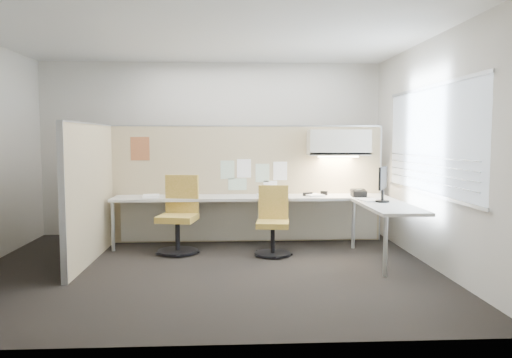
{
  "coord_description": "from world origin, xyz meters",
  "views": [
    {
      "loc": [
        0.27,
        -5.95,
        1.58
      ],
      "look_at": [
        0.64,
        0.8,
        1.02
      ],
      "focal_mm": 35.0,
      "sensor_mm": 36.0,
      "label": 1
    }
  ],
  "objects": [
    {
      "name": "paper_stack_0",
      "position": [
        -0.85,
        1.26,
        0.74
      ],
      "size": [
        0.27,
        0.33,
        0.03
      ],
      "primitive_type": "cube",
      "rotation": [
        0.0,
        0.0,
        0.13
      ],
      "color": "white",
      "rests_on": "desk"
    },
    {
      "name": "desk",
      "position": [
        0.93,
        1.13,
        0.6
      ],
      "size": [
        4.0,
        2.07,
        0.73
      ],
      "color": "beige",
      "rests_on": "floor"
    },
    {
      "name": "pinned_papers",
      "position": [
        0.63,
        1.57,
        1.03
      ],
      "size": [
        1.01,
        0.0,
        0.47
      ],
      "color": "#8CBF8C",
      "rests_on": "partition_back"
    },
    {
      "name": "task_light_strip",
      "position": [
        1.9,
        1.39,
        1.3
      ],
      "size": [
        0.6,
        0.06,
        0.02
      ],
      "primitive_type": "cube",
      "color": "#FFEABF",
      "rests_on": "overhead_bin"
    },
    {
      "name": "partition_back",
      "position": [
        0.55,
        1.6,
        0.88
      ],
      "size": [
        4.1,
        0.06,
        1.75
      ],
      "primitive_type": "cube",
      "color": "tan",
      "rests_on": "floor"
    },
    {
      "name": "coat_hook",
      "position": [
        -1.58,
        -0.12,
        1.43
      ],
      "size": [
        0.18,
        0.41,
        1.26
      ],
      "color": "silver",
      "rests_on": "partition_left"
    },
    {
      "name": "window_pane",
      "position": [
        2.73,
        0.0,
        1.55
      ],
      "size": [
        0.01,
        2.8,
        1.3
      ],
      "primitive_type": "cube",
      "color": "#939EAA",
      "rests_on": "wall_right"
    },
    {
      "name": "stapler",
      "position": [
        1.43,
        1.28,
        0.76
      ],
      "size": [
        0.15,
        0.09,
        0.05
      ],
      "primitive_type": "cube",
      "rotation": [
        0.0,
        0.0,
        0.35
      ],
      "color": "black",
      "rests_on": "desk"
    },
    {
      "name": "wall_right",
      "position": [
        2.75,
        0.0,
        1.4
      ],
      "size": [
        0.02,
        4.5,
        2.8
      ],
      "primitive_type": "cube",
      "color": "beige",
      "rests_on": "ground"
    },
    {
      "name": "paper_stack_3",
      "position": [
        1.51,
        1.26,
        0.74
      ],
      "size": [
        0.31,
        0.36,
        0.03
      ],
      "primitive_type": "cube",
      "rotation": [
        0.0,
        0.0,
        0.31
      ],
      "color": "white",
      "rests_on": "desk"
    },
    {
      "name": "monitor",
      "position": [
        2.3,
        0.5,
        1.0
      ],
      "size": [
        0.23,
        0.41,
        0.47
      ],
      "rotation": [
        0.0,
        0.0,
        1.09
      ],
      "color": "black",
      "rests_on": "desk"
    },
    {
      "name": "partition_left",
      "position": [
        -1.5,
        0.5,
        0.88
      ],
      "size": [
        0.06,
        2.2,
        1.75
      ],
      "primitive_type": "cube",
      "color": "tan",
      "rests_on": "floor"
    },
    {
      "name": "ceiling",
      "position": [
        0.0,
        0.0,
        2.8
      ],
      "size": [
        5.5,
        4.5,
        0.01
      ],
      "primitive_type": "cube",
      "color": "white",
      "rests_on": "wall_back"
    },
    {
      "name": "overhead_bin",
      "position": [
        1.9,
        1.39,
        1.51
      ],
      "size": [
        0.9,
        0.36,
        0.38
      ],
      "primitive_type": "cube",
      "color": "beige",
      "rests_on": "partition_back"
    },
    {
      "name": "paper_stack_1",
      "position": [
        -0.41,
        1.35,
        0.74
      ],
      "size": [
        0.24,
        0.31,
        0.02
      ],
      "primitive_type": "cube",
      "rotation": [
        0.0,
        0.0,
        0.05
      ],
      "color": "white",
      "rests_on": "desk"
    },
    {
      "name": "wall_front",
      "position": [
        0.0,
        -2.25,
        1.4
      ],
      "size": [
        5.5,
        0.02,
        2.8
      ],
      "primitive_type": "cube",
      "color": "beige",
      "rests_on": "ground"
    },
    {
      "name": "phone",
      "position": [
        2.14,
        1.13,
        0.78
      ],
      "size": [
        0.21,
        0.2,
        0.12
      ],
      "rotation": [
        0.0,
        0.0,
        0.01
      ],
      "color": "black",
      "rests_on": "desk"
    },
    {
      "name": "poster",
      "position": [
        -1.05,
        1.57,
        1.42
      ],
      "size": [
        0.28,
        0.0,
        0.35
      ],
      "primitive_type": "cube",
      "color": "orange",
      "rests_on": "partition_back"
    },
    {
      "name": "paper_stack_2",
      "position": [
        0.81,
        1.34,
        0.74
      ],
      "size": [
        0.24,
        0.31,
        0.02
      ],
      "primitive_type": "cube",
      "rotation": [
        0.0,
        0.0,
        0.03
      ],
      "color": "white",
      "rests_on": "desk"
    },
    {
      "name": "wall_back",
      "position": [
        0.0,
        2.25,
        1.4
      ],
      "size": [
        5.5,
        0.02,
        2.8
      ],
      "primitive_type": "cube",
      "color": "beige",
      "rests_on": "ground"
    },
    {
      "name": "paper_stack_4",
      "position": [
        2.16,
        0.65,
        0.74
      ],
      "size": [
        0.28,
        0.34,
        0.02
      ],
      "primitive_type": "cube",
      "rotation": [
        0.0,
        0.0,
        0.19
      ],
      "color": "white",
      "rests_on": "desk"
    },
    {
      "name": "floor",
      "position": [
        0.0,
        0.0,
        -0.01
      ],
      "size": [
        5.5,
        4.5,
        0.01
      ],
      "primitive_type": "cube",
      "color": "black",
      "rests_on": "ground"
    },
    {
      "name": "tape_dispenser",
      "position": [
        1.69,
        1.37,
        0.76
      ],
      "size": [
        0.12,
        0.1,
        0.06
      ],
      "primitive_type": "cube",
      "rotation": [
        0.0,
        0.0,
        -0.41
      ],
      "color": "black",
      "rests_on": "desk"
    },
    {
      "name": "chair_right",
      "position": [
        0.86,
        0.69,
        0.43
      ],
      "size": [
        0.48,
        0.5,
        0.92
      ],
      "rotation": [
        0.0,
        0.0,
        -0.13
      ],
      "color": "black",
      "rests_on": "floor"
    },
    {
      "name": "chair_left",
      "position": [
        -0.42,
        0.89,
        0.49
      ],
      "size": [
        0.57,
        0.59,
        1.05
      ],
      "rotation": [
        0.0,
        0.0,
        -0.19
      ],
      "color": "black",
      "rests_on": "floor"
    }
  ]
}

